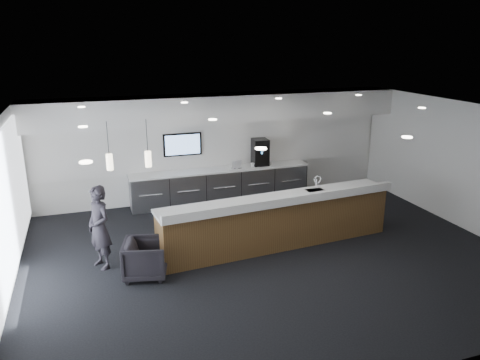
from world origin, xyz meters
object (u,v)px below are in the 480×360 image
object	(u,v)px
coffee_machine	(260,152)
lounge_guest	(99,228)
armchair	(146,259)
service_counter	(278,221)

from	to	relation	value
coffee_machine	lounge_guest	size ratio (longest dim) A/B	0.44
armchair	lounge_guest	size ratio (longest dim) A/B	0.48
armchair	lounge_guest	bearing A→B (deg)	63.24
armchair	lounge_guest	distance (m)	1.14
service_counter	armchair	xyz separation A→B (m)	(-2.95, -0.50, -0.20)
coffee_machine	lounge_guest	xyz separation A→B (m)	(-4.56, -3.09, -0.47)
coffee_machine	service_counter	bearing A→B (deg)	-100.09
service_counter	armchair	bearing A→B (deg)	-175.40
service_counter	armchair	size ratio (longest dim) A/B	6.66
coffee_machine	armchair	xyz separation A→B (m)	(-3.78, -3.76, -0.95)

